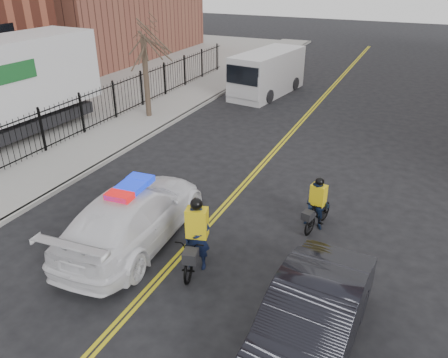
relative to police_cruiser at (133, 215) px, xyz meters
name	(u,v)px	position (x,y,z in m)	size (l,w,h in m)	color
ground	(181,255)	(1.60, -0.11, -0.86)	(120.00, 120.00, 0.00)	black
center_line_left	(270,154)	(1.52, 7.89, -0.85)	(0.10, 60.00, 0.01)	gold
center_line_right	(273,155)	(1.68, 7.89, -0.85)	(0.10, 60.00, 0.01)	gold
sidewalk	(129,128)	(-5.90, 7.89, -0.78)	(3.00, 60.00, 0.15)	gray
curb	(154,133)	(-4.40, 7.89, -0.78)	(0.20, 60.00, 0.15)	gray
iron_fence	(102,107)	(-7.40, 7.89, 0.14)	(0.12, 28.00, 2.00)	black
street_tree	(144,51)	(-6.00, 9.89, 2.68)	(3.20, 3.20, 4.80)	#33261E
police_cruiser	(133,215)	(0.00, 0.00, 0.00)	(2.78, 6.02, 1.86)	white
dark_sedan	(309,324)	(5.79, -2.06, -0.03)	(1.76, 5.05, 1.66)	black
cargo_van	(266,74)	(-1.92, 16.98, 0.42)	(3.15, 6.49, 2.61)	silver
cyclist_near	(198,244)	(2.31, -0.37, -0.12)	(1.26, 2.29, 2.13)	black
cyclist_far	(317,208)	(4.75, 2.93, -0.17)	(0.89, 1.79, 1.74)	black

